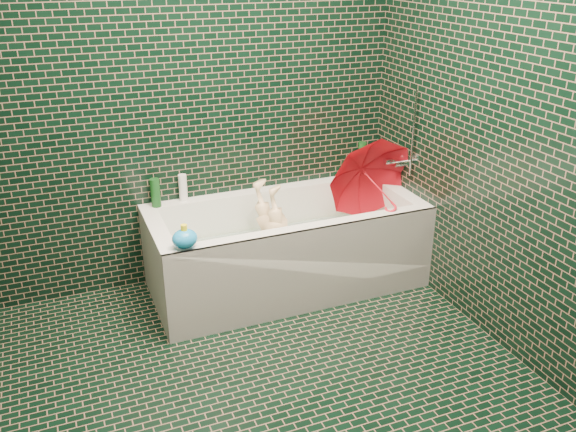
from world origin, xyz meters
name	(u,v)px	position (x,y,z in m)	size (l,w,h in m)	color
floor	(280,399)	(0.00, 0.00, 0.00)	(2.80, 2.80, 0.00)	black
wall_back	(193,88)	(0.00, 1.40, 1.25)	(2.80, 2.80, 0.00)	black
wall_front	(519,347)	(0.00, -1.40, 1.25)	(2.80, 2.80, 0.00)	black
wall_right	(530,123)	(1.30, 0.00, 1.25)	(2.80, 2.80, 0.00)	black
bathtub	(287,256)	(0.45, 1.01, 0.21)	(1.70, 0.75, 0.55)	white
bath_mat	(286,262)	(0.45, 1.02, 0.16)	(1.35, 0.47, 0.01)	green
water	(286,242)	(0.45, 1.02, 0.30)	(1.48, 0.53, 0.00)	silver
faucet	(403,157)	(1.26, 1.02, 0.77)	(0.18, 0.19, 0.55)	silver
child	(278,240)	(0.41, 1.05, 0.31)	(0.29, 0.19, 0.80)	beige
umbrella	(378,187)	(1.05, 0.94, 0.62)	(0.57, 0.57, 0.50)	red
soap_bottle_a	(374,174)	(1.25, 1.34, 0.55)	(0.10, 0.10, 0.26)	white
soap_bottle_b	(374,174)	(1.25, 1.34, 0.55)	(0.08, 0.08, 0.17)	#561D70
soap_bottle_c	(351,179)	(1.05, 1.31, 0.55)	(0.12, 0.12, 0.15)	#124017
bottle_right_tall	(362,159)	(1.16, 1.36, 0.67)	(0.06, 0.06, 0.24)	#124017
bottle_right_pump	(370,161)	(1.22, 1.36, 0.65)	(0.05, 0.05, 0.20)	silver
bottle_left_tall	(155,193)	(-0.29, 1.33, 0.64)	(0.06, 0.06, 0.18)	#124017
bottle_left_short	(183,188)	(-0.11, 1.36, 0.64)	(0.05, 0.05, 0.17)	white
rubber_duck	(355,172)	(1.09, 1.33, 0.59)	(0.11, 0.08, 0.09)	yellow
bath_toy	(185,238)	(-0.26, 0.69, 0.61)	(0.15, 0.13, 0.13)	#1889DE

